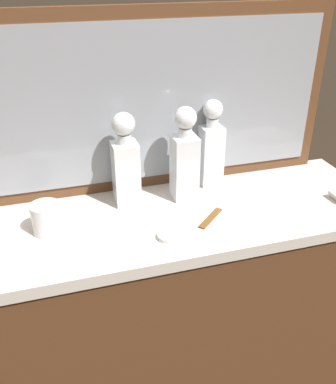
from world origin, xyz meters
The scene contains 8 objects.
dresser centered at (0.00, 0.00, 0.42)m, with size 1.41×0.46×0.84m.
dresser_mirror centered at (0.00, 0.21, 1.13)m, with size 1.24×0.03×0.58m.
crystal_decanter_left centered at (-0.10, 0.12, 0.96)m, with size 0.08×0.08×0.30m.
crystal_decanter_right centered at (0.20, 0.16, 0.96)m, with size 0.07×0.07×0.30m.
crystal_decanter_rear centered at (0.08, 0.10, 0.97)m, with size 0.08×0.08×0.31m.
crystal_tumbler_rear centered at (-0.36, 0.01, 0.88)m, with size 0.09×0.09×0.09m.
porcelain_dish centered at (-0.03, -0.12, 0.85)m, with size 0.07×0.07×0.01m.
tortoiseshell_comb centered at (0.12, -0.06, 0.84)m, with size 0.11×0.10×0.01m.
Camera 1 is at (-0.32, -1.08, 1.54)m, focal length 40.05 mm.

